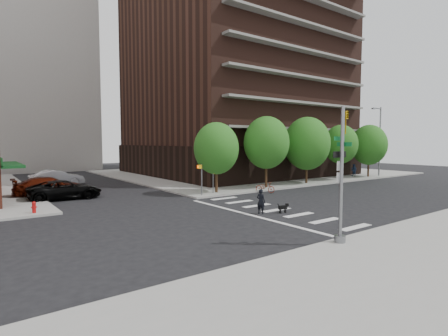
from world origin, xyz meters
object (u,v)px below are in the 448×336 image
at_px(parked_car_black, 65,190).
at_px(fire_hydrant, 34,207).
at_px(dog_walker, 261,201).
at_px(traffic_signal, 341,185).
at_px(scooter, 265,187).
at_px(parked_car_silver, 57,178).
at_px(pedestrian_far, 354,170).
at_px(parked_car_maroon, 49,186).

bearing_deg(parked_car_black, fire_hydrant, 154.52).
bearing_deg(dog_walker, traffic_signal, 145.44).
height_order(traffic_signal, parked_car_black, traffic_signal).
height_order(traffic_signal, scooter, traffic_signal).
relative_size(parked_car_black, parked_car_silver, 1.06).
height_order(fire_hydrant, parked_car_silver, parked_car_silver).
height_order(fire_hydrant, pedestrian_far, pedestrian_far).
bearing_deg(dog_walker, parked_car_black, 12.48).
bearing_deg(fire_hydrant, scooter, -4.02).
distance_m(traffic_signal, parked_car_black, 22.06).
relative_size(parked_car_black, scooter, 2.92).
relative_size(parked_car_maroon, scooter, 2.96).
xyz_separation_m(fire_hydrant, dog_walker, (11.83, -8.08, 0.25)).
distance_m(parked_car_silver, scooter, 21.69).
bearing_deg(dog_walker, pedestrian_far, -89.09).
xyz_separation_m(parked_car_maroon, dog_walker, (9.53, -16.36, -0.02)).
xyz_separation_m(fire_hydrant, parked_car_black, (2.98, 5.52, 0.22)).
bearing_deg(dog_walker, fire_hydrant, 35.09).
bearing_deg(parked_car_black, dog_walker, -144.09).
bearing_deg(parked_car_silver, parked_car_black, 170.60).
bearing_deg(scooter, dog_walker, -154.59).
distance_m(traffic_signal, fire_hydrant, 18.42).
distance_m(fire_hydrant, parked_car_black, 6.28).
bearing_deg(traffic_signal, scooter, 58.77).
bearing_deg(parked_car_black, parked_car_silver, -4.37).
relative_size(scooter, pedestrian_far, 1.18).
distance_m(traffic_signal, pedestrian_far, 32.14).
xyz_separation_m(scooter, dog_walker, (-6.69, -6.78, 0.30)).
bearing_deg(pedestrian_far, fire_hydrant, -82.87).
bearing_deg(parked_car_black, scooter, -110.85).
relative_size(parked_car_maroon, dog_walker, 3.52).
bearing_deg(parked_car_maroon, scooter, -119.96).
height_order(parked_car_black, parked_car_silver, parked_car_silver).
distance_m(parked_car_maroon, scooter, 18.84).
bearing_deg(pedestrian_far, dog_walker, -64.29).
bearing_deg(scooter, parked_car_black, 136.29).
xyz_separation_m(parked_car_maroon, scooter, (16.22, -9.58, -0.32)).
xyz_separation_m(parked_car_maroon, parked_car_silver, (1.88, 6.69, 0.04)).
xyz_separation_m(parked_car_black, parked_car_maroon, (-0.68, 2.76, 0.05)).
distance_m(fire_hydrant, pedestrian_far, 37.19).
relative_size(fire_hydrant, scooter, 0.38).
relative_size(parked_car_black, dog_walker, 3.47).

